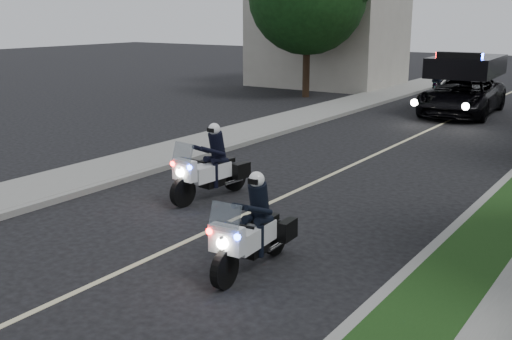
% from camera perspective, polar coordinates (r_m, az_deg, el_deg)
% --- Properties ---
extents(ground, '(120.00, 120.00, 0.00)m').
position_cam_1_polar(ground, '(10.93, -11.18, -8.67)').
color(ground, black).
rests_on(ground, ground).
extents(curb_left, '(0.20, 60.00, 0.15)m').
position_cam_1_polar(curb_left, '(20.85, 0.35, 2.92)').
color(curb_left, gray).
rests_on(curb_left, ground).
extents(sidewalk_left, '(2.00, 60.00, 0.16)m').
position_cam_1_polar(sidewalk_left, '(21.47, -2.10, 3.26)').
color(sidewalk_left, gray).
rests_on(sidewalk_left, ground).
extents(building_far, '(8.00, 6.00, 7.00)m').
position_cam_1_polar(building_far, '(37.23, 6.69, 13.21)').
color(building_far, '#A8A396').
rests_on(building_far, ground).
extents(lane_marking, '(0.12, 50.00, 0.01)m').
position_cam_1_polar(lane_marking, '(18.95, 10.71, 1.27)').
color(lane_marking, '#BFB78C').
rests_on(lane_marking, ground).
extents(police_moto_left, '(0.96, 2.16, 1.78)m').
position_cam_1_polar(police_moto_left, '(14.49, -4.20, -2.60)').
color(police_moto_left, silver).
rests_on(police_moto_left, ground).
extents(police_moto_right, '(0.82, 2.03, 1.69)m').
position_cam_1_polar(police_moto_right, '(10.56, -0.34, -9.22)').
color(police_moto_right, silver).
rests_on(police_moto_right, ground).
extents(police_suv, '(3.07, 6.07, 2.88)m').
position_cam_1_polar(police_suv, '(27.83, 18.50, 4.94)').
color(police_suv, black).
rests_on(police_suv, ground).
extents(bicycle, '(0.85, 1.86, 0.94)m').
position_cam_1_polar(bicycle, '(33.93, 16.38, 6.68)').
color(bicycle, black).
rests_on(bicycle, ground).
extents(cyclist, '(0.62, 0.45, 1.61)m').
position_cam_1_polar(cyclist, '(33.93, 16.38, 6.68)').
color(cyclist, black).
rests_on(cyclist, ground).
extents(tree_left_near, '(7.63, 7.63, 9.91)m').
position_cam_1_polar(tree_left_near, '(32.04, 4.64, 6.79)').
color(tree_left_near, '#133A13').
rests_on(tree_left_near, ground).
extents(tree_left_far, '(7.21, 7.21, 9.59)m').
position_cam_1_polar(tree_left_far, '(35.71, 5.31, 7.56)').
color(tree_left_far, black).
rests_on(tree_left_far, ground).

